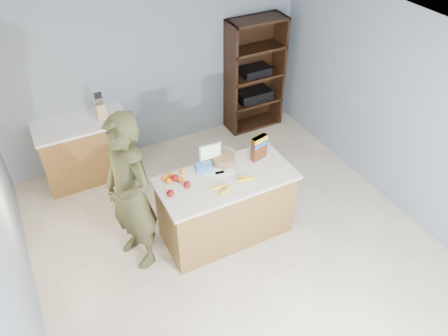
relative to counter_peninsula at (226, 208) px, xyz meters
name	(u,v)px	position (x,y,z in m)	size (l,w,h in m)	color
floor	(237,249)	(0.00, -0.30, -0.42)	(4.50, 5.00, 0.02)	beige
walls	(241,136)	(0.00, -0.30, 1.24)	(4.52, 5.02, 2.51)	gray
counter_peninsula	(226,208)	(0.00, 0.00, 0.00)	(1.56, 0.76, 0.90)	brown
back_cabinet	(87,149)	(-1.20, 1.90, 0.04)	(1.24, 0.62, 0.90)	brown
shelving_unit	(253,76)	(1.55, 2.05, 0.45)	(0.90, 0.40, 1.80)	black
person	(130,195)	(-1.06, 0.15, 0.55)	(0.70, 0.46, 1.92)	#3B3A1F
knife_block	(101,110)	(-0.90, 1.86, 0.60)	(0.12, 0.10, 0.31)	tan
envelopes	(220,172)	(-0.03, 0.11, 0.49)	(0.33, 0.22, 0.00)	white
bananas	(234,184)	(0.02, -0.17, 0.51)	(0.54, 0.23, 0.05)	yellow
apples	(177,185)	(-0.55, 0.09, 0.52)	(0.29, 0.29, 0.08)	maroon
oranges	(173,177)	(-0.54, 0.24, 0.52)	(0.29, 0.20, 0.07)	orange
blue_carton	(204,167)	(-0.16, 0.24, 0.52)	(0.18, 0.12, 0.08)	blue
salad_bowl	(223,158)	(0.10, 0.27, 0.54)	(0.30, 0.30, 0.13)	#267219
tv	(210,152)	(-0.04, 0.32, 0.64)	(0.28, 0.12, 0.28)	silver
cereal_box	(259,146)	(0.51, 0.14, 0.66)	(0.22, 0.12, 0.31)	#592B14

